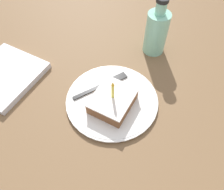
{
  "coord_description": "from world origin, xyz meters",
  "views": [
    {
      "loc": [
        0.15,
        -0.35,
        0.54
      ],
      "look_at": [
        -0.02,
        -0.03,
        0.03
      ],
      "focal_mm": 35.0,
      "sensor_mm": 36.0,
      "label": 1
    }
  ],
  "objects": [
    {
      "name": "ground_plane",
      "position": [
        0.0,
        0.0,
        -0.02
      ],
      "size": [
        2.4,
        2.4,
        0.04
      ],
      "color": "brown",
      "rests_on": "ground"
    },
    {
      "name": "bottle",
      "position": [
        0.0,
        0.24,
        0.08
      ],
      "size": [
        0.07,
        0.07,
        0.2
      ],
      "color": "#8CD1B2",
      "rests_on": "ground_plane"
    },
    {
      "name": "plate",
      "position": [
        -0.02,
        -0.03,
        0.01
      ],
      "size": [
        0.27,
        0.27,
        0.01
      ],
      "color": "white",
      "rests_on": "ground_plane"
    },
    {
      "name": "fork",
      "position": [
        -0.07,
        0.01,
        0.01
      ],
      "size": [
        0.11,
        0.17,
        0.0
      ],
      "color": "#262626",
      "rests_on": "plate"
    },
    {
      "name": "marble_board",
      "position": [
        -0.37,
        -0.11,
        0.01
      ],
      "size": [
        0.2,
        0.22,
        0.02
      ],
      "color": "silver",
      "rests_on": "ground_plane"
    },
    {
      "name": "cake_slice",
      "position": [
        -0.01,
        -0.05,
        0.03
      ],
      "size": [
        0.1,
        0.12,
        0.1
      ],
      "color": "brown",
      "rests_on": "plate"
    }
  ]
}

